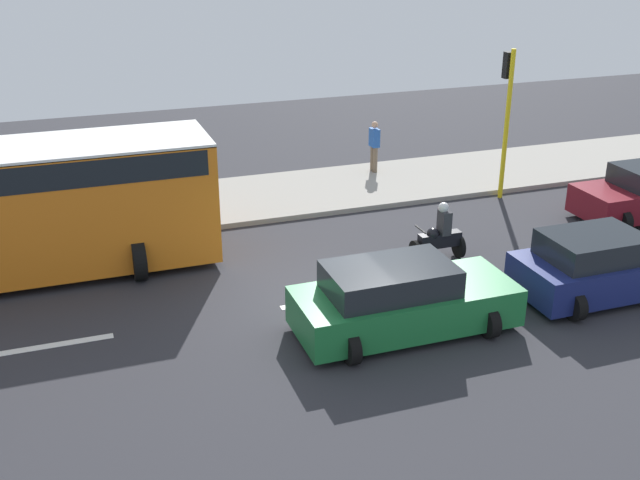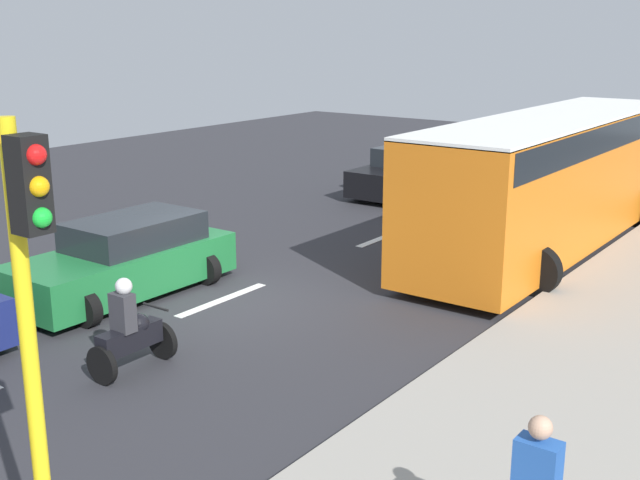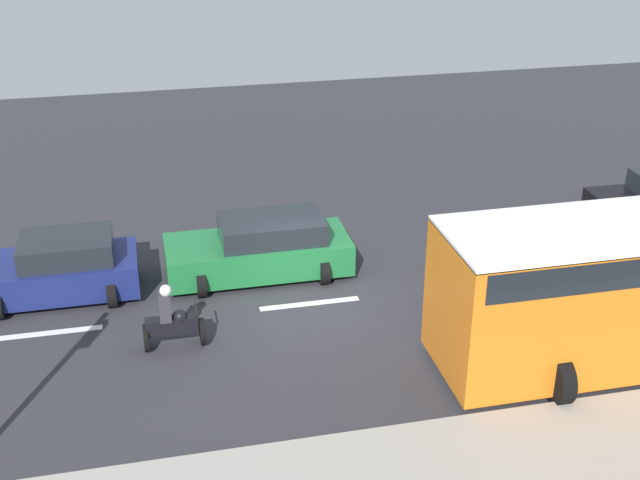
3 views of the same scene
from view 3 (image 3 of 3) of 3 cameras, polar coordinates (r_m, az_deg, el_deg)
ground_plane at (r=19.90m, az=-0.72°, el=-4.51°), size 40.00×60.00×0.10m
lane_stripe_north at (r=19.70m, az=-18.14°, el=-6.07°), size 0.20×2.40×0.01m
lane_stripe_mid at (r=19.87m, az=-0.72°, el=-4.37°), size 0.20×2.40×0.01m
lane_stripe_south at (r=21.76m, az=14.94°, el=-2.49°), size 0.20×2.40×0.01m
car_green at (r=20.95m, az=-4.05°, el=-0.58°), size 2.29×4.58×1.52m
car_dark_blue at (r=20.88m, az=-17.42°, el=-1.89°), size 2.28×3.84×1.52m
motorcycle at (r=18.22m, az=-10.12°, el=-5.49°), size 0.60×1.30×1.53m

